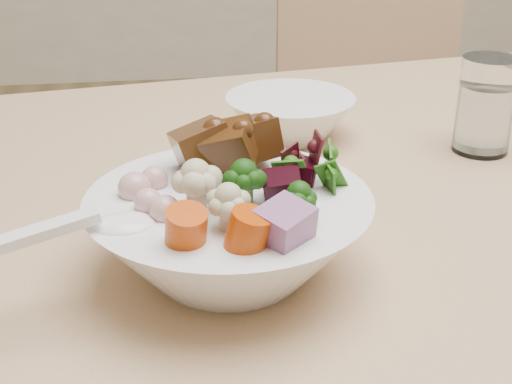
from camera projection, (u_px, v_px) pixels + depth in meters
chair_far at (375, 137)px, 1.62m from camera, size 0.44×0.44×0.92m
food_bowl at (231, 228)px, 0.60m from camera, size 0.24×0.24×0.13m
soup_spoon at (101, 229)px, 0.54m from camera, size 0.14×0.06×0.03m
water_glass at (485, 109)px, 0.85m from camera, size 0.07×0.07×0.12m
side_bowl at (290, 117)px, 0.90m from camera, size 0.16×0.16×0.05m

